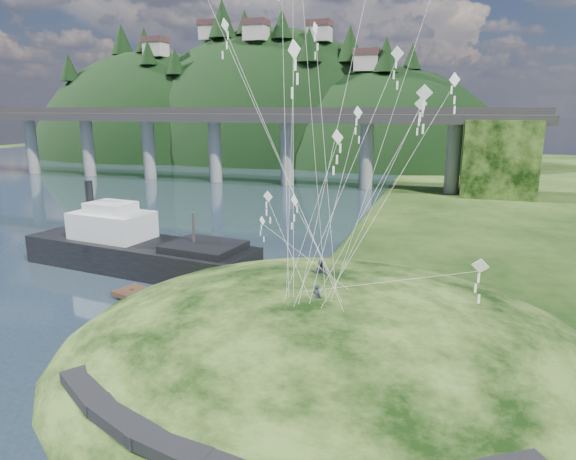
% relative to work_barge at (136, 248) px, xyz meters
% --- Properties ---
extents(ground, '(320.00, 320.00, 0.00)m').
position_rel_work_barge_xyz_m(ground, '(13.83, -14.31, -2.04)').
color(ground, black).
rests_on(ground, ground).
extents(grass_hill, '(36.00, 32.00, 13.00)m').
position_rel_work_barge_xyz_m(grass_hill, '(21.83, -12.31, -3.54)').
color(grass_hill, black).
rests_on(grass_hill, ground).
extents(footpath, '(22.29, 5.84, 0.83)m').
position_rel_work_barge_xyz_m(footpath, '(21.29, -24.06, 0.04)').
color(footpath, black).
rests_on(footpath, ground).
extents(bridge, '(160.00, 11.00, 15.00)m').
position_rel_work_barge_xyz_m(bridge, '(-12.63, 55.75, 7.66)').
color(bridge, '#2D2B2B').
rests_on(bridge, ground).
extents(far_ridge, '(153.00, 70.00, 94.50)m').
position_rel_work_barge_xyz_m(far_ridge, '(-29.75, 107.86, -9.48)').
color(far_ridge, black).
rests_on(far_ridge, ground).
extents(work_barge, '(23.91, 9.45, 8.14)m').
position_rel_work_barge_xyz_m(work_barge, '(0.00, 0.00, 0.00)').
color(work_barge, black).
rests_on(work_barge, ground).
extents(wooden_dock, '(15.42, 7.00, 1.10)m').
position_rel_work_barge_xyz_m(wooden_dock, '(10.34, -8.85, -1.56)').
color(wooden_dock, '#332115').
rests_on(wooden_dock, ground).
extents(kite_flyers, '(1.63, 4.79, 1.74)m').
position_rel_work_barge_xyz_m(kite_flyers, '(20.88, -11.58, 3.74)').
color(kite_flyers, '#292D37').
rests_on(kite_flyers, ground).
extents(kite_swarm, '(17.24, 16.24, 19.99)m').
position_rel_work_barge_xyz_m(kite_swarm, '(21.55, -10.42, 15.22)').
color(kite_swarm, white).
rests_on(kite_swarm, ground).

